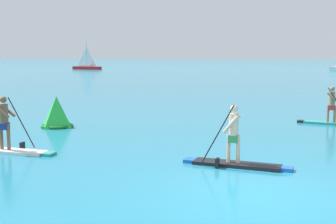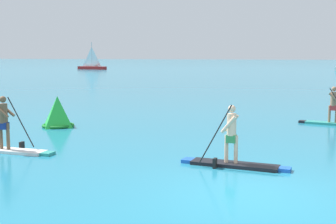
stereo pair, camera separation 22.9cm
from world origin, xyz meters
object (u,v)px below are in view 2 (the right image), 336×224
at_px(race_marker_buoy, 58,113).
at_px(sailboat_left_horizon, 92,66).
at_px(paddleboarder_mid_center, 233,152).
at_px(paddleboarder_far_right, 334,116).
at_px(paddleboarder_near_left, 7,139).

relative_size(race_marker_buoy, sailboat_left_horizon, 0.23).
xyz_separation_m(paddleboarder_mid_center, sailboat_left_horizon, (-32.44, 71.53, 0.25)).
height_order(race_marker_buoy, sailboat_left_horizon, sailboat_left_horizon).
relative_size(paddleboarder_far_right, sailboat_left_horizon, 0.49).
height_order(paddleboarder_mid_center, paddleboarder_far_right, paddleboarder_mid_center).
height_order(paddleboarder_near_left, paddleboarder_mid_center, paddleboarder_near_left).
xyz_separation_m(paddleboarder_mid_center, paddleboarder_far_right, (3.85, 8.39, 0.00)).
bearing_deg(paddleboarder_far_right, paddleboarder_mid_center, -99.26).
relative_size(paddleboarder_near_left, race_marker_buoy, 2.37).
bearing_deg(sailboat_left_horizon, paddleboarder_near_left, 122.65).
relative_size(paddleboarder_near_left, sailboat_left_horizon, 0.54).
height_order(paddleboarder_far_right, sailboat_left_horizon, sailboat_left_horizon).
height_order(paddleboarder_near_left, paddleboarder_far_right, paddleboarder_near_left).
xyz_separation_m(race_marker_buoy, sailboat_left_horizon, (-24.60, 66.17, 0.06)).
xyz_separation_m(paddleboarder_far_right, race_marker_buoy, (-11.69, -3.02, 0.19)).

